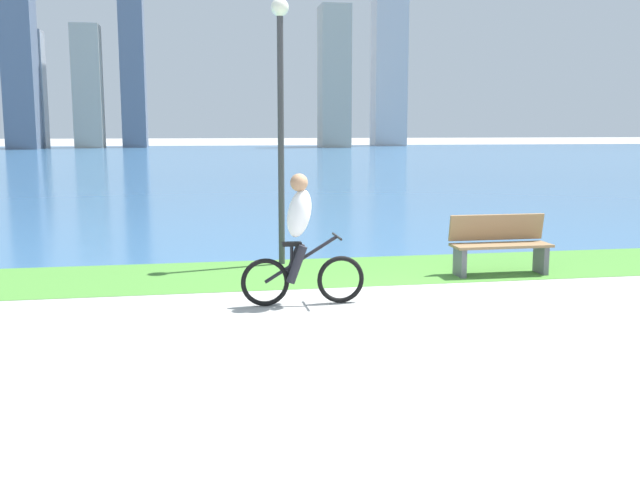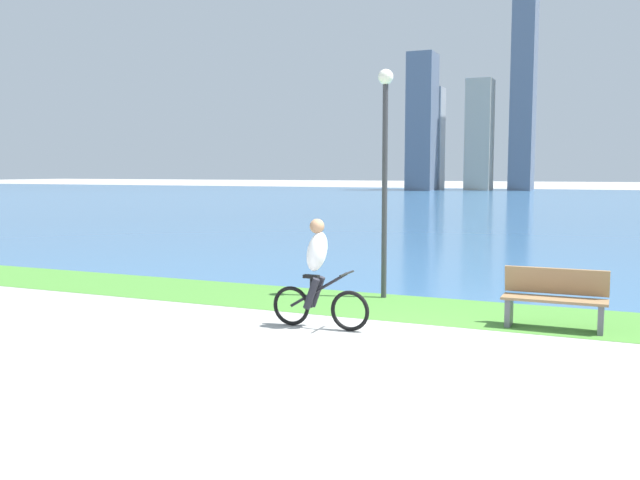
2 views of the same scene
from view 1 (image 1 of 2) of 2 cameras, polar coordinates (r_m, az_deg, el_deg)
ground_plane at (r=8.74m, az=7.90°, el=-5.83°), size 300.00×300.00×0.00m
grass_strip_bayside at (r=11.32m, az=3.57°, el=-2.38°), size 120.00×2.28×0.01m
bay_water_surface at (r=52.37m, az=-7.37°, el=6.32°), size 300.00×80.69×0.00m
cyclist_lead at (r=8.99m, az=-1.56°, el=0.05°), size 1.56×0.52×1.64m
bench_near_path at (r=11.28m, az=13.92°, el=-0.36°), size 1.50×0.47×0.90m
lamppost_tall at (r=11.66m, az=-3.11°, el=11.31°), size 0.28×0.28×4.18m
city_skyline_far_shore at (r=85.13m, az=-8.59°, el=13.47°), size 44.95×10.31×25.31m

